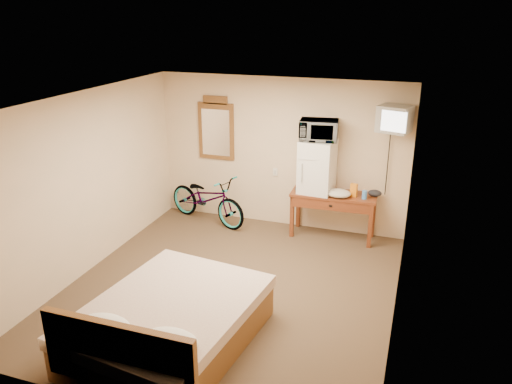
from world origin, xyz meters
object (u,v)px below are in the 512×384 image
Objects in this scene: mini_fridge at (317,166)px; bicycle at (207,198)px; blue_cup at (365,195)px; bed at (167,325)px; crt_television at (395,119)px; desk at (333,201)px; microwave at (319,130)px; wall_mirror at (216,129)px.

bicycle is (-1.88, -0.08, -0.74)m from mini_fridge.
bed is (-1.65, -3.32, -0.52)m from blue_cup.
bicycle is (-2.99, -0.07, -1.58)m from crt_television.
mini_fridge is at bearing 173.36° from desk.
blue_cup is at bearing -71.62° from bicycle.
bed reaches higher than desk.
microwave reaches higher than blue_cup.
bicycle is 0.71× the size of bed.
bed is at bearing -116.39° from blue_cup.
crt_television is (0.82, 0.02, 1.38)m from desk.
microwave is at bearing 173.33° from desk.
bed is (0.94, -3.64, -1.29)m from wall_mirror.
crt_television is (1.11, -0.01, 0.25)m from microwave.
crt_television reaches higher than desk.
wall_mirror is 0.67× the size of bicycle.
microwave is (0.00, 0.00, 0.58)m from mini_fridge.
bicycle is at bearing -178.66° from desk.
wall_mirror is 0.47× the size of bed.
microwave is 4.28× the size of blue_cup.
wall_mirror is (-2.92, 0.25, -0.42)m from crt_television.
wall_mirror is at bearing 104.53° from bed.
crt_television is 0.57× the size of wall_mirror.
crt_television is 4.29m from bed.
crt_television reaches higher than wall_mirror.
bed is at bearing -120.26° from crt_television.
bicycle is (-1.88, -0.08, -1.33)m from microwave.
crt_television is at bearing 59.74° from bed.
blue_cup is 0.12× the size of wall_mirror.
wall_mirror reaches higher than microwave.
crt_television is (0.33, 0.08, 1.19)m from blue_cup.
blue_cup is at bearing -7.17° from wall_mirror.
desk is 1.26× the size of wall_mirror.
wall_mirror is at bearing 164.89° from microwave.
mini_fridge is at bearing 173.60° from blue_cup.
mini_fridge reaches higher than bed.
mini_fridge reaches higher than desk.
bicycle is 3.47m from bed.
desk is at bearing -6.64° from mini_fridge.
wall_mirror is at bearing 172.83° from blue_cup.
mini_fridge is 0.78× the size of wall_mirror.
bed is at bearing -75.47° from wall_mirror.
wall_mirror is (-1.82, 0.24, -0.17)m from microwave.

